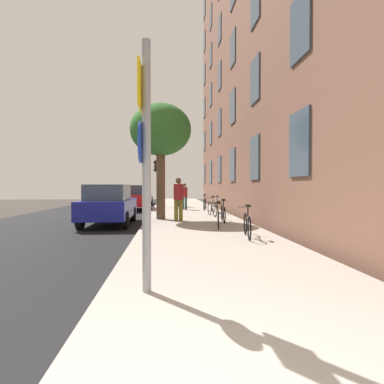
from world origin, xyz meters
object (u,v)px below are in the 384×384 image
(bicycle_0, at_px, (247,224))
(bicycle_4, at_px, (216,206))
(sign_post, at_px, (145,151))
(car_0, at_px, (109,204))
(tree_near, at_px, (161,131))
(bicycle_2, at_px, (223,213))
(bicycle_3, at_px, (212,208))
(car_2, at_px, (141,195))
(bicycle_5, at_px, (205,204))
(pedestrian_1, at_px, (184,194))
(pedestrian_0, at_px, (178,196))
(pedestrian_2, at_px, (179,192))
(car_1, at_px, (134,197))
(bicycle_1, at_px, (218,217))
(traffic_light, at_px, (157,174))

(bicycle_0, height_order, bicycle_4, bicycle_4)
(sign_post, bearing_deg, car_0, 103.65)
(tree_near, distance_m, bicycle_2, 4.51)
(bicycle_3, relative_size, car_2, 0.39)
(car_2, bearing_deg, sign_post, -85.06)
(sign_post, xyz_separation_m, bicycle_5, (2.60, 14.40, -1.54))
(pedestrian_1, xyz_separation_m, car_0, (-3.40, -6.43, -0.21))
(car_2, bearing_deg, pedestrian_0, -78.69)
(sign_post, relative_size, pedestrian_2, 1.94)
(tree_near, height_order, car_2, tree_near)
(bicycle_2, height_order, pedestrian_1, pedestrian_1)
(car_0, bearing_deg, car_2, 89.56)
(bicycle_3, xyz_separation_m, car_2, (-4.41, 11.54, 0.34))
(car_0, bearing_deg, sign_post, -76.35)
(bicycle_3, height_order, bicycle_5, bicycle_3)
(bicycle_5, xyz_separation_m, car_0, (-4.62, -6.06, 0.34))
(tree_near, bearing_deg, bicycle_5, 63.02)
(bicycle_3, bearing_deg, bicycle_4, 73.54)
(bicycle_3, relative_size, car_1, 0.40)
(sign_post, bearing_deg, bicycle_2, 72.35)
(bicycle_1, relative_size, car_0, 0.41)
(tree_near, bearing_deg, pedestrian_1, 76.04)
(pedestrian_1, relative_size, pedestrian_2, 0.93)
(bicycle_1, bearing_deg, bicycle_4, 81.46)
(pedestrian_1, height_order, car_1, pedestrian_1)
(tree_near, xyz_separation_m, bicycle_0, (2.54, -5.05, -3.49))
(bicycle_2, bearing_deg, pedestrian_1, 99.96)
(bicycle_4, height_order, car_1, car_1)
(tree_near, bearing_deg, bicycle_0, -63.34)
(bicycle_1, height_order, car_0, car_0)
(bicycle_4, height_order, car_0, car_0)
(traffic_light, height_order, pedestrian_0, traffic_light)
(tree_near, distance_m, bicycle_1, 5.01)
(bicycle_5, bearing_deg, car_1, 160.24)
(bicycle_2, distance_m, pedestrian_2, 9.51)
(bicycle_3, xyz_separation_m, pedestrian_2, (-1.33, 6.78, 0.63))
(car_0, xyz_separation_m, car_1, (0.15, 7.66, 0.00))
(traffic_light, distance_m, bicycle_2, 10.19)
(pedestrian_1, bearing_deg, car_0, -117.85)
(pedestrian_0, xyz_separation_m, car_0, (-2.80, -0.37, -0.31))
(bicycle_0, distance_m, bicycle_5, 10.10)
(tree_near, relative_size, bicycle_2, 3.03)
(sign_post, relative_size, tree_near, 0.68)
(bicycle_4, bearing_deg, car_1, 141.54)
(bicycle_3, bearing_deg, car_0, -153.06)
(bicycle_0, relative_size, pedestrian_2, 0.94)
(car_2, bearing_deg, bicycle_0, -75.94)
(traffic_light, distance_m, pedestrian_0, 9.05)
(car_2, bearing_deg, tree_near, -81.39)
(pedestrian_0, height_order, car_0, pedestrian_0)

